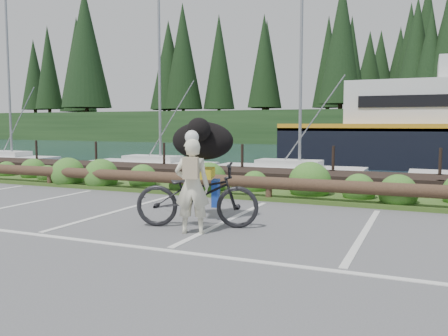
# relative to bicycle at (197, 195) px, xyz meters

# --- Properties ---
(ground) EXTENTS (72.00, 72.00, 0.00)m
(ground) POSITION_rel_bicycle_xyz_m (0.30, -1.26, -0.60)
(ground) COLOR #535356
(harbor_backdrop) EXTENTS (170.00, 160.00, 30.00)m
(harbor_backdrop) POSITION_rel_bicycle_xyz_m (0.69, 77.20, -0.60)
(harbor_backdrop) COLOR #172E37
(harbor_backdrop) RESTS_ON ground
(vegetation_strip) EXTENTS (34.00, 1.60, 0.10)m
(vegetation_strip) POSITION_rel_bicycle_xyz_m (0.30, 4.04, -0.55)
(vegetation_strip) COLOR #3D5B21
(vegetation_strip) RESTS_ON ground
(log_rail) EXTENTS (32.00, 0.30, 0.60)m
(log_rail) POSITION_rel_bicycle_xyz_m (0.30, 3.34, -0.60)
(log_rail) COLOR #443021
(log_rail) RESTS_ON ground
(bicycle) EXTENTS (2.40, 1.45, 1.19)m
(bicycle) POSITION_rel_bicycle_xyz_m (0.00, 0.00, 0.00)
(bicycle) COLOR black
(bicycle) RESTS_ON ground
(cyclist) EXTENTS (0.69, 0.56, 1.65)m
(cyclist) POSITION_rel_bicycle_xyz_m (0.16, -0.50, 0.23)
(cyclist) COLOR beige
(cyclist) RESTS_ON ground
(dog) EXTENTS (1.00, 1.43, 0.75)m
(dog) POSITION_rel_bicycle_xyz_m (-0.22, 0.69, 0.97)
(dog) COLOR black
(dog) RESTS_ON bicycle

